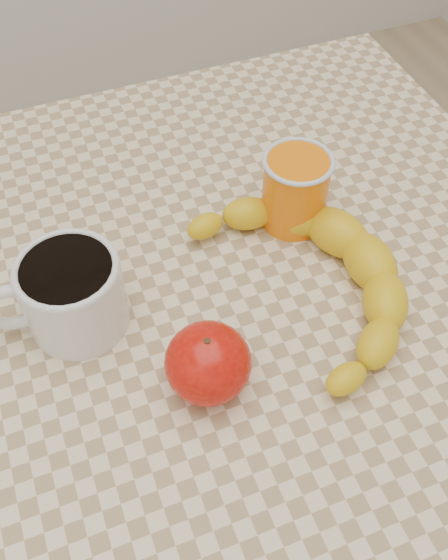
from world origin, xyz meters
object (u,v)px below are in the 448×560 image
object	(u,v)px
coffee_mug	(70,293)
apple	(208,363)
orange_juice_glass	(295,190)
banana	(311,276)
table	(224,336)

from	to	relation	value
coffee_mug	apple	xyz separation A→B (m)	(0.10, -0.12, -0.01)
orange_juice_glass	banana	distance (m)	0.11
table	apple	bearing A→B (deg)	-118.70
orange_juice_glass	banana	bearing A→B (deg)	-105.63
coffee_mug	banana	bearing A→B (deg)	-12.17
coffee_mug	table	bearing A→B (deg)	-7.37
coffee_mug	apple	world-z (taller)	coffee_mug
table	apple	world-z (taller)	apple
table	apple	size ratio (longest dim) A/B	8.21
apple	banana	bearing A→B (deg)	25.68
table	coffee_mug	distance (m)	0.20
coffee_mug	banana	xyz separation A→B (m)	(0.24, -0.05, -0.02)
orange_juice_glass	banana	xyz separation A→B (m)	(-0.03, -0.10, -0.02)
apple	banana	distance (m)	0.15
coffee_mug	orange_juice_glass	bearing A→B (deg)	10.93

